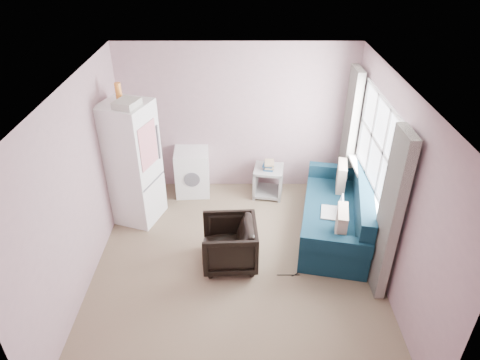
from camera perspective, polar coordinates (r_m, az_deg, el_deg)
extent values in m
cube|color=#806C54|center=(5.96, -0.49, -11.36)|extent=(3.80, 4.20, 0.02)
cube|color=silver|center=(4.63, -0.63, 12.14)|extent=(3.80, 4.20, 0.02)
cube|color=#AC888F|center=(7.06, -0.41, 8.16)|extent=(3.80, 0.02, 2.50)
cube|color=#AC888F|center=(3.60, -0.84, -19.54)|extent=(3.80, 0.02, 2.50)
cube|color=#AC888F|center=(5.55, -20.70, -1.04)|extent=(0.02, 4.20, 2.50)
cube|color=#AC888F|center=(5.51, 19.73, -1.04)|extent=(0.02, 4.20, 2.50)
cube|color=white|center=(5.96, 18.01, 4.60)|extent=(0.01, 1.60, 1.20)
imported|color=black|center=(5.76, -1.45, -8.25)|extent=(0.70, 0.74, 0.73)
cube|color=white|center=(6.53, -14.16, 2.13)|extent=(0.82, 0.82, 1.89)
cube|color=#5C5B64|center=(6.49, -11.41, -0.19)|extent=(0.21, 0.58, 0.02)
cube|color=#5C5B64|center=(6.41, -10.85, 4.99)|extent=(0.03, 0.04, 0.54)
cube|color=white|center=(6.17, -12.12, 4.54)|extent=(0.15, 0.43, 0.65)
cylinder|color=orange|center=(6.18, -15.90, 11.22)|extent=(0.11, 0.11, 0.26)
cube|color=beige|center=(5.97, -14.86, 9.81)|extent=(0.37, 0.40, 0.10)
cube|color=white|center=(7.28, -6.36, 1.18)|extent=(0.59, 0.59, 0.79)
cube|color=#5C5B64|center=(7.08, -6.53, 3.67)|extent=(0.55, 0.53, 0.05)
cylinder|color=#5C5B64|center=(7.03, -6.43, 0.05)|extent=(0.26, 0.03, 0.26)
cube|color=gray|center=(7.10, 3.84, 1.41)|extent=(0.54, 0.54, 0.04)
cube|color=gray|center=(7.33, 3.72, -1.51)|extent=(0.54, 0.54, 0.04)
cube|color=gray|center=(7.24, 2.10, -0.05)|extent=(0.11, 0.47, 0.52)
cube|color=gray|center=(7.21, 5.46, -0.33)|extent=(0.11, 0.47, 0.52)
cube|color=navy|center=(7.08, 3.85, 1.67)|extent=(0.19, 0.25, 0.03)
cube|color=tan|center=(7.07, 3.96, 1.88)|extent=(0.17, 0.24, 0.03)
cube|color=navy|center=(7.06, 3.79, 2.14)|extent=(0.20, 0.26, 0.03)
cube|color=tan|center=(7.03, 3.94, 2.30)|extent=(0.17, 0.24, 0.03)
cube|color=#0D2B3C|center=(6.51, 12.44, -5.41)|extent=(1.27, 2.07, 0.43)
cube|color=#0D2B3C|center=(6.29, 16.15, -2.45)|extent=(0.57, 1.92, 0.47)
cube|color=#0D2B3C|center=(5.58, 12.68, -8.42)|extent=(0.92, 0.33, 0.21)
cube|color=#0D2B3C|center=(7.12, 12.83, 1.09)|extent=(0.92, 0.33, 0.21)
cube|color=tan|center=(5.76, 13.37, -5.70)|extent=(0.21, 0.44, 0.43)
cube|color=tan|center=(6.80, 13.36, 0.52)|extent=(0.21, 0.44, 0.43)
cube|color=gray|center=(6.29, 11.88, -4.27)|extent=(0.31, 0.39, 0.02)
cube|color=silver|center=(6.23, 13.23, -3.48)|extent=(0.13, 0.36, 0.23)
cube|color=white|center=(6.24, 16.48, -0.54)|extent=(0.14, 1.70, 0.04)
cube|color=white|center=(6.24, 16.96, -0.30)|extent=(0.02, 1.68, 0.05)
cube|color=white|center=(5.96, 17.84, 4.61)|extent=(0.02, 1.68, 0.05)
cube|color=white|center=(5.73, 18.82, 9.96)|extent=(0.02, 1.68, 0.05)
cube|color=white|center=(5.29, 20.11, 0.66)|extent=(0.02, 0.05, 1.20)
cube|color=white|center=(5.73, 18.54, 3.39)|extent=(0.02, 0.05, 1.20)
cube|color=white|center=(6.19, 17.20, 5.73)|extent=(0.02, 0.05, 1.20)
cube|color=white|center=(6.65, 16.03, 7.74)|extent=(0.02, 0.05, 1.20)
cube|color=beige|center=(5.25, 19.30, -4.66)|extent=(0.12, 0.46, 2.18)
cube|color=beige|center=(7.04, 14.31, 5.72)|extent=(0.12, 0.46, 2.18)
cylinder|color=black|center=(5.91, 8.05, -12.01)|extent=(0.25, 0.18, 0.01)
cylinder|color=black|center=(5.85, 6.44, -12.47)|extent=(0.30, 0.01, 0.01)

